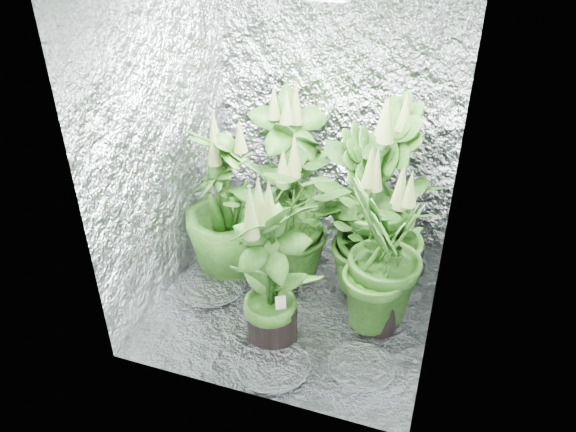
# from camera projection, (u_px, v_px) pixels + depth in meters

# --- Properties ---
(ground) EXTENTS (1.60, 1.60, 0.00)m
(ground) POSITION_uv_depth(u_px,v_px,m) (298.00, 296.00, 3.49)
(ground) COLOR silver
(ground) RESTS_ON ground
(walls) EXTENTS (1.62, 1.62, 2.00)m
(walls) POSITION_uv_depth(u_px,v_px,m) (300.00, 150.00, 2.95)
(walls) COLOR silver
(walls) RESTS_ON ground
(plant_a) EXTENTS (0.88, 0.88, 0.96)m
(plant_a) POSITION_uv_depth(u_px,v_px,m) (287.00, 216.00, 3.43)
(plant_a) COLOR black
(plant_a) RESTS_ON ground
(plant_b) EXTENTS (0.76, 0.76, 1.14)m
(plant_b) POSITION_uv_depth(u_px,v_px,m) (291.00, 169.00, 3.79)
(plant_b) COLOR black
(plant_b) RESTS_ON ground
(plant_c) EXTENTS (0.64, 0.64, 1.23)m
(plant_c) POSITION_uv_depth(u_px,v_px,m) (374.00, 192.00, 3.44)
(plant_c) COLOR black
(plant_c) RESTS_ON ground
(plant_d) EXTENTS (0.76, 0.76, 1.07)m
(plant_d) POSITION_uv_depth(u_px,v_px,m) (226.00, 204.00, 3.46)
(plant_d) COLOR black
(plant_d) RESTS_ON ground
(plant_e) EXTENTS (0.95, 0.95, 0.96)m
(plant_e) POSITION_uv_depth(u_px,v_px,m) (375.00, 231.00, 3.28)
(plant_e) COLOR black
(plant_e) RESTS_ON ground
(plant_f) EXTENTS (0.68, 0.68, 1.02)m
(plant_f) POSITION_uv_depth(u_px,v_px,m) (272.00, 273.00, 2.93)
(plant_f) COLOR black
(plant_f) RESTS_ON ground
(plant_g) EXTENTS (0.55, 0.55, 1.03)m
(plant_g) POSITION_uv_depth(u_px,v_px,m) (383.00, 258.00, 3.02)
(plant_g) COLOR black
(plant_g) RESTS_ON ground
(circulation_fan) EXTENTS (0.12, 0.27, 0.31)m
(circulation_fan) POSITION_uv_depth(u_px,v_px,m) (413.00, 255.00, 3.62)
(circulation_fan) COLOR black
(circulation_fan) RESTS_ON ground
(plant_label) EXTENTS (0.06, 0.05, 0.09)m
(plant_label) POSITION_uv_depth(u_px,v_px,m) (281.00, 303.00, 2.98)
(plant_label) COLOR white
(plant_label) RESTS_ON plant_f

